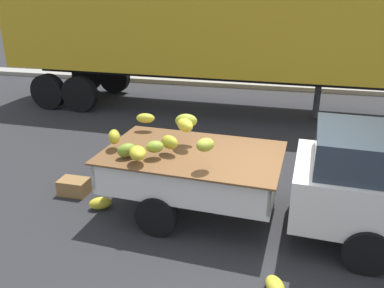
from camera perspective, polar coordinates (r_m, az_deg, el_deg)
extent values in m
plane|color=#28282B|center=(6.47, 10.71, -12.05)|extent=(220.00, 220.00, 0.00)
cube|color=gray|center=(15.40, 13.02, 8.08)|extent=(80.00, 0.80, 0.16)
cube|color=silver|center=(6.32, 23.36, -6.18)|extent=(2.08, 1.81, 0.78)
cube|color=#28333D|center=(6.04, 22.42, -0.52)|extent=(1.18, 1.55, 0.52)
cube|color=silver|center=(6.58, 0.10, -5.18)|extent=(2.82, 1.86, 0.08)
cube|color=silver|center=(7.20, 2.01, -0.50)|extent=(2.72, 0.22, 0.44)
cube|color=silver|center=(5.77, -2.31, -6.39)|extent=(2.72, 0.22, 0.44)
cube|color=silver|center=(6.25, 11.92, -4.56)|extent=(0.15, 1.69, 0.44)
cube|color=silver|center=(6.95, -10.50, -1.71)|extent=(0.15, 1.69, 0.44)
cube|color=#B21914|center=(7.24, 2.07, -0.70)|extent=(2.61, 0.17, 0.07)
cube|color=brown|center=(6.38, 0.10, -1.24)|extent=(2.94, 1.98, 0.03)
ellipsoid|color=gold|center=(6.52, -11.12, 1.03)|extent=(0.28, 0.35, 0.23)
ellipsoid|color=#9EA92E|center=(5.62, 1.92, -0.12)|extent=(0.34, 0.36, 0.19)
ellipsoid|color=#A2AE32|center=(6.57, -0.85, 3.35)|extent=(0.39, 0.25, 0.23)
ellipsoid|color=olive|center=(6.09, -5.37, -0.39)|extent=(0.34, 0.32, 0.18)
ellipsoid|color=olive|center=(6.19, -9.33, -0.88)|extent=(0.37, 0.36, 0.21)
ellipsoid|color=gold|center=(7.28, -6.69, 3.71)|extent=(0.36, 0.24, 0.18)
ellipsoid|color=gold|center=(5.93, -7.81, -1.29)|extent=(0.38, 0.44, 0.19)
ellipsoid|color=gold|center=(6.21, -3.24, 0.27)|extent=(0.37, 0.33, 0.21)
ellipsoid|color=gold|center=(6.41, -1.01, 2.73)|extent=(0.41, 0.42, 0.21)
cylinder|color=black|center=(7.26, 22.67, -6.60)|extent=(0.65, 0.24, 0.64)
cylinder|color=black|center=(5.86, 23.84, -13.93)|extent=(0.65, 0.24, 0.64)
cylinder|color=black|center=(7.48, -0.43, -3.93)|extent=(0.65, 0.24, 0.64)
cylinder|color=black|center=(6.14, -5.10, -10.22)|extent=(0.65, 0.24, 0.64)
cube|color=gold|center=(11.95, 2.02, 17.08)|extent=(12.06, 2.80, 2.70)
cube|color=black|center=(12.16, 1.93, 10.02)|extent=(11.05, 0.67, 0.30)
cylinder|color=black|center=(14.58, -11.07, 9.35)|extent=(1.09, 0.33, 1.08)
cylinder|color=black|center=(12.53, -15.79, 6.94)|extent=(1.09, 0.33, 1.08)
cylinder|color=black|center=(15.08, -14.82, 9.43)|extent=(1.09, 0.33, 1.08)
cylinder|color=black|center=(13.11, -19.91, 7.08)|extent=(1.09, 0.33, 1.08)
cylinder|color=#38383A|center=(11.98, 17.55, 6.51)|extent=(0.18, 0.18, 1.25)
ellipsoid|color=gold|center=(7.04, -13.02, -8.27)|extent=(0.44, 0.38, 0.21)
ellipsoid|color=gold|center=(5.35, 11.81, -19.29)|extent=(0.34, 0.41, 0.17)
cube|color=olive|center=(7.62, -16.57, -5.88)|extent=(0.53, 0.37, 0.29)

